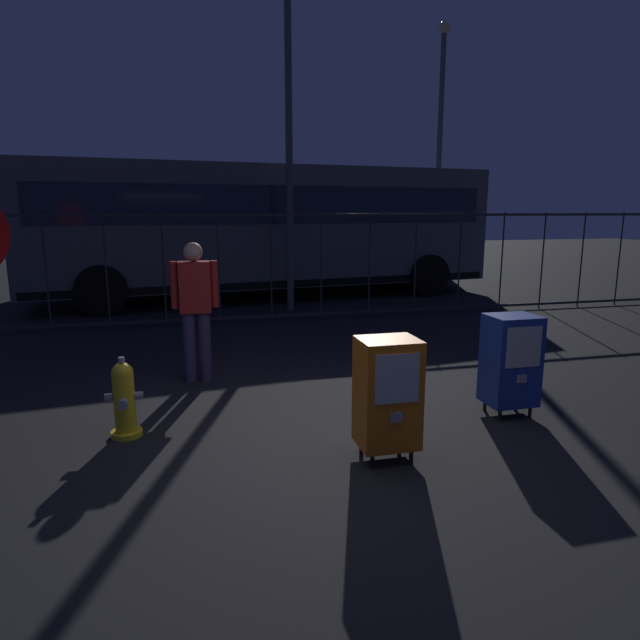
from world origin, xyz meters
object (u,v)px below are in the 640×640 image
object	(u,v)px
newspaper_box_primary	(511,360)
bus_far	(278,221)
fire_hydrant	(124,399)
street_light_near_left	(288,53)
street_light_near_right	(440,136)
newspaper_box_secondary	(387,393)
bus_near	(266,224)
pedestrian	(195,304)

from	to	relation	value
newspaper_box_primary	bus_far	bearing A→B (deg)	91.09
fire_hydrant	newspaper_box_primary	size ratio (longest dim) A/B	0.73
street_light_near_left	street_light_near_right	xyz separation A→B (m)	(4.83, 3.35, -0.95)
newspaper_box_secondary	street_light_near_right	xyz separation A→B (m)	(5.36, 10.35, 3.45)
street_light_near_right	bus_near	bearing A→B (deg)	-163.99
newspaper_box_secondary	bus_far	distance (m)	13.28
fire_hydrant	bus_far	bearing A→B (deg)	74.13
newspaper_box_primary	newspaper_box_secondary	world-z (taller)	same
pedestrian	newspaper_box_secondary	bearing A→B (deg)	-59.79
newspaper_box_primary	newspaper_box_secondary	distance (m)	1.68
bus_near	street_light_near_left	distance (m)	3.78
fire_hydrant	bus_near	size ratio (longest dim) A/B	0.07
newspaper_box_primary	street_light_near_left	size ratio (longest dim) A/B	0.12
bus_far	street_light_near_left	xyz separation A→B (m)	(-0.78, -6.16, 3.26)
fire_hydrant	bus_far	world-z (taller)	bus_far
fire_hydrant	pedestrian	distance (m)	1.77
street_light_near_right	street_light_near_left	bearing A→B (deg)	-145.25
newspaper_box_secondary	pedestrian	xyz separation A→B (m)	(-1.46, 2.51, 0.38)
pedestrian	street_light_near_left	world-z (taller)	street_light_near_left
newspaper_box_secondary	bus_far	world-z (taller)	bus_far
fire_hydrant	newspaper_box_secondary	world-z (taller)	newspaper_box_secondary
newspaper_box_primary	bus_near	world-z (taller)	bus_near
bus_far	newspaper_box_primary	bearing A→B (deg)	-92.39
street_light_near_left	pedestrian	bearing A→B (deg)	-113.96
pedestrian	bus_far	distance (m)	11.04
bus_far	street_light_near_right	xyz separation A→B (m)	(4.05, -2.82, 2.31)
bus_near	bus_far	bearing A→B (deg)	70.48
fire_hydrant	bus_near	world-z (taller)	bus_near
street_light_near_right	newspaper_box_primary	bearing A→B (deg)	-111.44
street_light_near_left	bus_near	bearing A→B (deg)	96.04
bus_near	street_light_near_right	world-z (taller)	street_light_near_right
pedestrian	street_light_near_left	size ratio (longest dim) A/B	0.19
fire_hydrant	newspaper_box_primary	distance (m)	3.72
bus_far	street_light_near_left	distance (m)	7.01
pedestrian	bus_far	size ratio (longest dim) A/B	0.16
fire_hydrant	bus_near	bearing A→B (deg)	72.60
street_light_near_right	fire_hydrant	bearing A→B (deg)	-128.74
fire_hydrant	newspaper_box_primary	world-z (taller)	newspaper_box_primary
street_light_near_left	bus_far	bearing A→B (deg)	82.81
newspaper_box_secondary	street_light_near_left	world-z (taller)	street_light_near_left
newspaper_box_primary	newspaper_box_secondary	bearing A→B (deg)	-157.38
newspaper_box_primary	bus_far	world-z (taller)	bus_far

